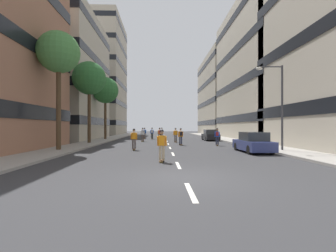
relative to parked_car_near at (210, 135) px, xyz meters
The scene contains 24 objects.
ground_plane 6.30m from the parked_car_near, 166.46° to the right, with size 139.46×139.46×0.00m, color #333335.
sidewalk_left 14.98m from the parked_car_near, behind, with size 3.05×63.92×0.14m, color #9E9991.
sidewalk_right 3.15m from the parked_car_near, 27.84° to the left, with size 3.05×63.92×0.14m, color #9E9991.
lane_markings 6.36m from the parked_car_near, 164.32° to the right, with size 0.16×52.20×0.01m.
building_left_mid 24.63m from the parked_car_near, behind, with size 12.97×17.14×18.21m.
building_left_far 38.06m from the parked_car_near, 129.90° to the left, with size 12.97×17.37×27.98m.
building_right_mid 14.87m from the parked_car_near, 18.17° to the left, with size 12.97×22.31×20.72m.
building_right_far 30.68m from the parked_car_near, 68.67° to the left, with size 12.97×23.50×19.16m.
parked_car_near is the anchor object (origin of this frame).
parked_car_mid 15.70m from the parked_car_near, 90.00° to the right, with size 1.82×4.40×1.52m.
street_tree_near 21.95m from the parked_car_near, 135.69° to the right, with size 3.24×3.24×9.22m.
street_tree_mid 17.46m from the parked_car_near, 157.11° to the right, with size 3.68×3.68×9.04m.
street_tree_far 16.32m from the parked_car_near, behind, with size 3.76×3.76×8.92m.
streetlamp_right 15.83m from the parked_car_near, 82.37° to the right, with size 2.13×0.30×6.50m.
skater_0 8.02m from the parked_car_near, 147.03° to the left, with size 0.55×0.91×1.78m.
skater_1 21.64m from the parked_car_near, 108.58° to the right, with size 0.55×0.92×1.78m.
skater_2 9.46m from the parked_car_near, 97.52° to the right, with size 0.57×0.92×1.78m.
skater_3 9.07m from the parked_car_near, 155.26° to the left, with size 0.54×0.91×1.78m.
skater_4 6.40m from the parked_car_near, 142.84° to the right, with size 0.56×0.92×1.78m.
skater_5 10.73m from the parked_car_near, 151.76° to the left, with size 0.56×0.92×1.78m.
skater_6 7.11m from the parked_car_near, behind, with size 0.54×0.90×1.78m.
skater_7 16.49m from the parked_car_near, 123.65° to the right, with size 0.55×0.92×1.78m.
skater_8 9.91m from the parked_car_near, 119.34° to the right, with size 0.56×0.92×1.78m.
skater_9 9.50m from the parked_car_near, 166.91° to the right, with size 0.57×0.92×1.78m.
Camera 1 is at (-0.90, -9.24, 1.93)m, focal length 26.29 mm.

